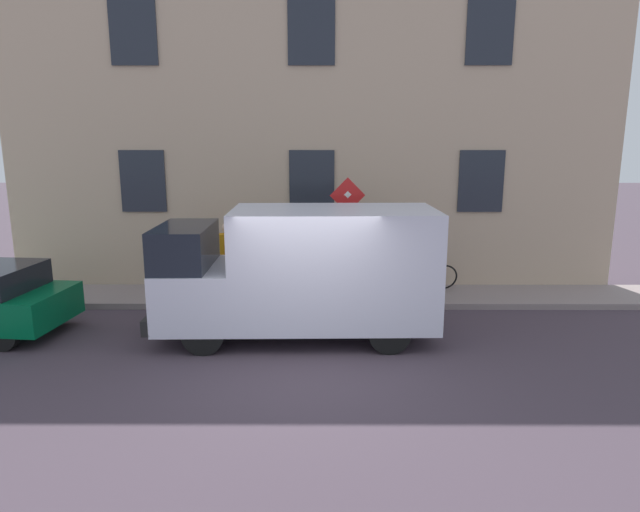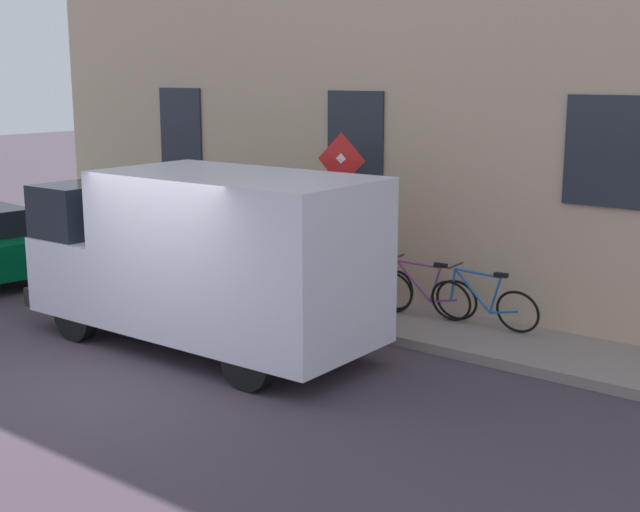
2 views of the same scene
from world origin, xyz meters
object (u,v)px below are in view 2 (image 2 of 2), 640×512
(delivery_van, at_px, (205,255))
(bicycle_red, at_px, (321,274))
(bicycle_purple, at_px, (424,293))
(bicycle_orange, at_px, (370,283))
(pedestrian, at_px, (232,233))
(litter_bin, at_px, (257,272))
(bicycle_blue, at_px, (483,303))
(sign_post_stacked, at_px, (341,210))

(delivery_van, xyz_separation_m, bicycle_red, (2.83, 0.18, -0.82))
(bicycle_purple, height_order, bicycle_red, same)
(bicycle_orange, distance_m, pedestrian, 2.76)
(bicycle_purple, bearing_deg, bicycle_orange, -7.43)
(litter_bin, bearing_deg, bicycle_red, -42.55)
(delivery_van, bearing_deg, bicycle_blue, -135.99)
(delivery_van, distance_m, bicycle_red, 2.96)
(sign_post_stacked, relative_size, litter_bin, 2.99)
(sign_post_stacked, distance_m, bicycle_orange, 1.62)
(bicycle_blue, bearing_deg, litter_bin, 9.06)
(bicycle_red, bearing_deg, pedestrian, 11.12)
(sign_post_stacked, distance_m, litter_bin, 2.22)
(sign_post_stacked, height_order, bicycle_orange, sign_post_stacked)
(bicycle_purple, relative_size, litter_bin, 1.91)
(bicycle_purple, height_order, bicycle_orange, same)
(bicycle_red, distance_m, pedestrian, 1.80)
(bicycle_blue, relative_size, bicycle_purple, 1.00)
(delivery_van, distance_m, litter_bin, 2.36)
(sign_post_stacked, relative_size, bicycle_orange, 1.57)
(pedestrian, bearing_deg, bicycle_red, 74.87)
(bicycle_orange, distance_m, litter_bin, 1.90)
(litter_bin, bearing_deg, bicycle_purple, -73.95)
(bicycle_orange, height_order, pedestrian, pedestrian)
(bicycle_orange, bearing_deg, bicycle_blue, -174.62)
(pedestrian, bearing_deg, bicycle_purple, 68.46)
(bicycle_blue, distance_m, bicycle_purple, 1.00)
(bicycle_orange, bearing_deg, sign_post_stacked, 102.43)
(sign_post_stacked, distance_m, pedestrian, 2.96)
(bicycle_red, distance_m, litter_bin, 1.07)
(pedestrian, bearing_deg, delivery_van, 9.90)
(bicycle_blue, height_order, bicycle_orange, same)
(bicycle_purple, bearing_deg, bicycle_red, -7.37)
(delivery_van, distance_m, pedestrian, 3.11)
(bicycle_red, bearing_deg, bicycle_purple, 179.22)
(bicycle_purple, height_order, litter_bin, litter_bin)
(bicycle_orange, relative_size, pedestrian, 1.00)
(sign_post_stacked, bearing_deg, litter_bin, 85.37)
(pedestrian, bearing_deg, bicycle_blue, 67.30)
(delivery_van, bearing_deg, bicycle_orange, -107.21)
(delivery_van, relative_size, litter_bin, 5.96)
(sign_post_stacked, bearing_deg, bicycle_orange, 7.02)
(sign_post_stacked, relative_size, bicycle_blue, 1.57)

